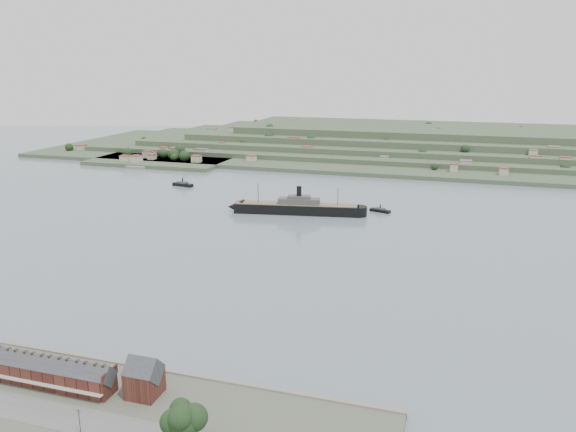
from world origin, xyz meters
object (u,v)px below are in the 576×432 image
(fig_tree, at_px, (183,420))
(gabled_building, at_px, (144,378))
(terrace_row, at_px, (40,370))
(steamship, at_px, (293,208))

(fig_tree, bearing_deg, gabled_building, 141.27)
(terrace_row, distance_m, gabled_building, 37.74)
(gabled_building, relative_size, fig_tree, 0.99)
(terrace_row, bearing_deg, gabled_building, 6.12)
(terrace_row, height_order, steamship, steamship)
(gabled_building, height_order, fig_tree, fig_tree)
(steamship, bearing_deg, gabled_building, -84.73)
(terrace_row, bearing_deg, steamship, 86.45)
(fig_tree, bearing_deg, steamship, 100.12)
(gabled_building, xyz_separation_m, steamship, (-22.26, 241.52, -3.62))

